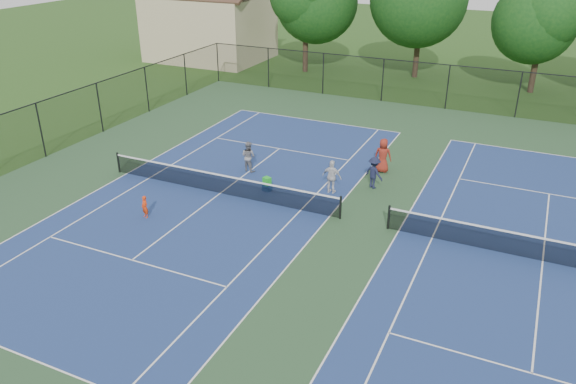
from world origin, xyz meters
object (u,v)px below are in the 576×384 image
at_px(child_player, 145,207).
at_px(ball_crate, 267,188).
at_px(tree_back_c, 544,17).
at_px(clapboard_house, 210,25).
at_px(bystander_a, 332,177).
at_px(bystander_c, 383,156).
at_px(bystander_b, 374,173).
at_px(ball_hopper, 267,181).
at_px(instructor, 249,156).

bearing_deg(child_player, ball_crate, 71.28).
distance_m(tree_back_c, ball_crate, 26.43).
xyz_separation_m(clapboard_house, bystander_a, (20.69, -22.73, -2.28)).
bearing_deg(tree_back_c, bystander_c, -106.88).
distance_m(tree_back_c, bystander_b, 22.61).
distance_m(clapboard_house, child_player, 31.91).
distance_m(child_player, ball_hopper, 5.78).
distance_m(tree_back_c, clapboard_house, 28.10).
bearing_deg(ball_crate, tree_back_c, 66.94).
bearing_deg(ball_crate, child_player, -127.65).
bearing_deg(bystander_c, tree_back_c, -112.56).
bearing_deg(instructor, bystander_b, -162.57).
bearing_deg(clapboard_house, ball_hopper, -53.14).
bearing_deg(instructor, ball_crate, 148.89).
distance_m(bystander_c, ball_hopper, 6.22).
bearing_deg(ball_crate, instructor, 137.69).
height_order(bystander_a, bystander_b, bystander_a).
distance_m(clapboard_house, instructor, 27.31).
bearing_deg(child_player, ball_hopper, 71.28).
relative_size(tree_back_c, bystander_c, 4.76).
height_order(instructor, bystander_a, bystander_a).
relative_size(tree_back_c, clapboard_house, 0.78).
bearing_deg(instructor, tree_back_c, -107.48).
height_order(tree_back_c, clapboard_house, tree_back_c).
height_order(clapboard_house, bystander_c, clapboard_house).
distance_m(clapboard_house, bystander_c, 29.46).
distance_m(instructor, ball_hopper, 2.62).
bearing_deg(tree_back_c, ball_hopper, -113.06).
bearing_deg(ball_crate, bystander_b, 28.88).
height_order(instructor, bystander_b, instructor).
bearing_deg(bystander_b, bystander_c, -58.70).
relative_size(bystander_b, ball_hopper, 4.20).
xyz_separation_m(tree_back_c, instructor, (-12.07, -22.06, -4.69)).
bearing_deg(bystander_c, ball_crate, 40.76).
distance_m(child_player, instructor, 6.54).
xyz_separation_m(tree_back_c, child_player, (-13.67, -28.39, -4.98)).
bearing_deg(bystander_a, bystander_b, -136.58).
bearing_deg(ball_crate, bystander_c, 46.44).
relative_size(instructor, bystander_b, 1.01).
relative_size(clapboard_house, ball_hopper, 29.12).
height_order(child_player, bystander_c, bystander_c).
xyz_separation_m(child_player, bystander_b, (7.98, 7.03, 0.28)).
relative_size(clapboard_house, ball_crate, 27.79).
bearing_deg(ball_hopper, child_player, -127.65).
distance_m(bystander_b, ball_crate, 5.11).
bearing_deg(bystander_a, tree_back_c, -104.72).
relative_size(bystander_a, ball_crate, 4.16).
relative_size(clapboard_house, instructor, 6.86).
relative_size(tree_back_c, ball_crate, 21.60).
height_order(bystander_b, ball_crate, bystander_b).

